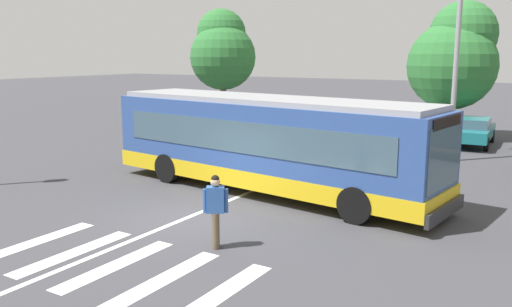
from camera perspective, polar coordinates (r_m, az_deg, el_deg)
The scene contains 11 objects.
ground_plane at distance 14.59m, azimuth -6.77°, elevation -6.93°, with size 160.00×160.00×0.00m, color #3D3D42.
city_transit_bus at distance 16.94m, azimuth 1.14°, elevation 1.13°, with size 11.89×4.00×3.06m.
pedestrian_crossing_street at distance 12.10m, azimuth -4.38°, elevation -5.79°, with size 0.50×0.43×1.72m.
parked_car_white at distance 29.36m, azimuth 11.55°, elevation 3.35°, with size 1.99×4.56×1.35m.
parked_car_silver at distance 28.07m, azimuth 16.33°, elevation 2.80°, with size 2.11×4.61×1.35m.
parked_car_teal at distance 27.87m, azimuth 22.21°, elevation 2.39°, with size 2.06×4.59×1.35m.
twin_arm_street_lamp at distance 23.14m, azimuth 21.08°, elevation 13.76°, with size 4.06×0.32×9.78m.
background_tree_left at distance 31.86m, azimuth -3.64°, elevation 11.05°, with size 3.88×3.88×7.05m.
background_tree_right at distance 29.75m, azimuth 20.69°, elevation 9.77°, with size 4.58×4.58×7.13m.
crosswalk_painted_stripes at distance 11.80m, azimuth -14.84°, elevation -11.53°, with size 5.80×3.14×0.01m.
lane_center_line at distance 16.22m, azimuth -2.83°, elevation -5.05°, with size 0.16×24.00×0.01m, color silver.
Camera 1 is at (8.69, -10.87, 4.39)m, focal length 37.10 mm.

